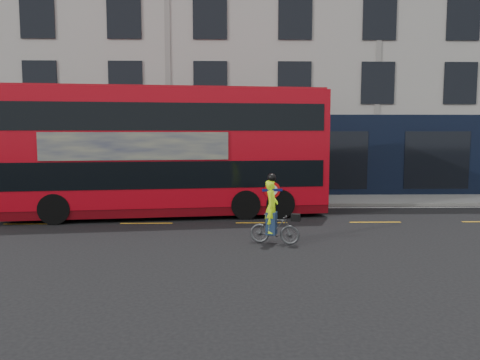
{
  "coord_description": "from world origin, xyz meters",
  "views": [
    {
      "loc": [
        2.86,
        -14.55,
        3.13
      ],
      "look_at": [
        3.27,
        2.51,
        1.4
      ],
      "focal_mm": 35.0,
      "sensor_mm": 36.0,
      "label": 1
    }
  ],
  "objects": [
    {
      "name": "pavement",
      "position": [
        0.0,
        6.5,
        0.06
      ],
      "size": [
        60.0,
        3.0,
        0.12
      ],
      "primitive_type": "cube",
      "color": "gray",
      "rests_on": "ground"
    },
    {
      "name": "bus",
      "position": [
        0.6,
        3.08,
        2.44
      ],
      "size": [
        12.04,
        4.07,
        4.77
      ],
      "rotation": [
        0.0,
        0.0,
        0.12
      ],
      "color": "#AF0713",
      "rests_on": "ground"
    },
    {
      "name": "kerb",
      "position": [
        0.0,
        5.0,
        0.07
      ],
      "size": [
        60.0,
        0.12,
        0.13
      ],
      "primitive_type": "cube",
      "color": "slate",
      "rests_on": "ground"
    },
    {
      "name": "building_terrace",
      "position": [
        0.0,
        12.94,
        7.49
      ],
      "size": [
        50.0,
        10.07,
        15.0
      ],
      "color": "#A5A29C",
      "rests_on": "ground"
    },
    {
      "name": "cyclist",
      "position": [
        4.12,
        -1.58,
        0.68
      ],
      "size": [
        1.47,
        0.8,
        2.0
      ],
      "rotation": [
        0.0,
        0.0,
        -0.3
      ],
      "color": "#444648",
      "rests_on": "ground"
    },
    {
      "name": "ground",
      "position": [
        0.0,
        0.0,
        0.0
      ],
      "size": [
        120.0,
        120.0,
        0.0
      ],
      "primitive_type": "plane",
      "color": "black",
      "rests_on": "ground"
    },
    {
      "name": "road_edge_line",
      "position": [
        0.0,
        4.7,
        0.0
      ],
      "size": [
        58.0,
        0.1,
        0.01
      ],
      "primitive_type": "cube",
      "color": "silver",
      "rests_on": "ground"
    },
    {
      "name": "lane_dashes",
      "position": [
        0.0,
        1.5,
        0.0
      ],
      "size": [
        58.0,
        0.12,
        0.01
      ],
      "primitive_type": null,
      "color": "#CA8E17",
      "rests_on": "ground"
    }
  ]
}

